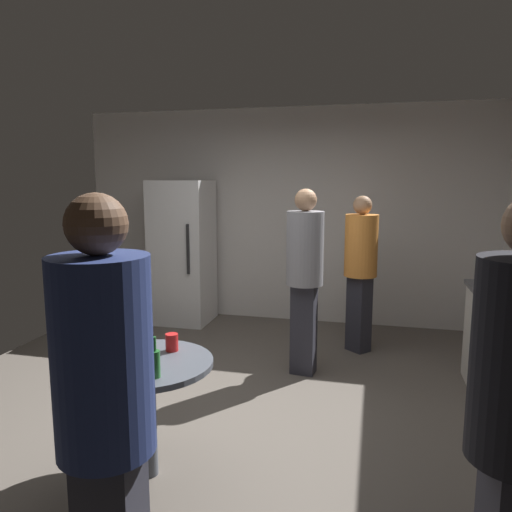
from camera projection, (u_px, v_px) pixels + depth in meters
ground_plane at (222, 413)px, 3.92m from camera, size 5.20×5.20×0.10m
wall_back at (284, 216)px, 6.22m from camera, size 5.32×0.06×2.70m
refrigerator at (183, 252)px, 6.17m from camera, size 0.70×0.68×1.80m
kettle at (509, 282)px, 4.01m from camera, size 0.24×0.17×0.18m
foreground_table at (147, 378)px, 2.92m from camera, size 0.80×0.80×0.73m
beer_bottle_amber at (110, 352)px, 2.81m from camera, size 0.06×0.06×0.23m
beer_bottle_brown at (143, 351)px, 2.83m from camera, size 0.06×0.06×0.23m
beer_bottle_green at (154, 363)px, 2.65m from camera, size 0.06×0.06×0.23m
plastic_cup_red at (172, 342)px, 3.07m from camera, size 0.08×0.08×0.11m
person_in_navy_shirt at (105, 405)px, 1.68m from camera, size 0.34×0.34×1.76m
person_in_orange_shirt at (361, 262)px, 5.06m from camera, size 0.48×0.48×1.65m
person_in_gray_shirt at (305, 267)px, 4.45m from camera, size 0.38×0.38×1.73m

